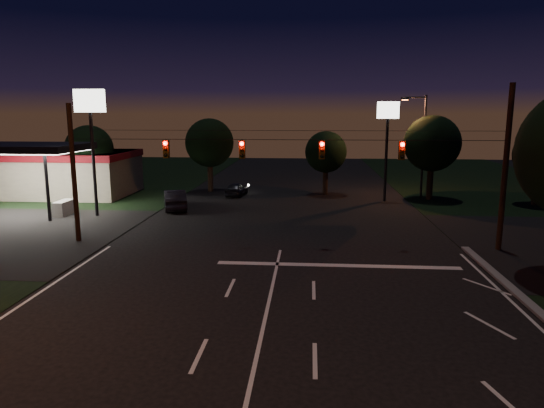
# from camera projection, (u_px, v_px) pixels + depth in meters

# --- Properties ---
(ground) EXTENTS (140.00, 140.00, 0.00)m
(ground) POSITION_uv_depth(u_px,v_px,m) (248.00, 395.00, 12.97)
(ground) COLOR black
(ground) RESTS_ON ground
(stop_bar) EXTENTS (12.00, 0.50, 0.01)m
(stop_bar) POSITION_uv_depth(u_px,v_px,m) (338.00, 265.00, 24.01)
(stop_bar) COLOR silver
(stop_bar) RESTS_ON ground
(utility_pole_right) EXTENTS (0.30, 0.30, 9.00)m
(utility_pole_right) POSITION_uv_depth(u_px,v_px,m) (498.00, 250.00, 26.74)
(utility_pole_right) COLOR black
(utility_pole_right) RESTS_ON ground
(utility_pole_left) EXTENTS (0.28, 0.28, 8.00)m
(utility_pole_left) POSITION_uv_depth(u_px,v_px,m) (79.00, 241.00, 28.60)
(utility_pole_left) COLOR black
(utility_pole_left) RESTS_ON ground
(signal_span) EXTENTS (24.00, 0.40, 1.56)m
(signal_span) POSITION_uv_depth(u_px,v_px,m) (282.00, 149.00, 26.62)
(signal_span) COLOR black
(signal_span) RESTS_ON ground
(gas_station) EXTENTS (14.20, 16.10, 5.25)m
(gas_station) POSITION_uv_depth(u_px,v_px,m) (52.00, 170.00, 44.00)
(gas_station) COLOR gray
(gas_station) RESTS_ON ground
(pole_sign_left_near) EXTENTS (2.20, 0.30, 9.10)m
(pole_sign_left_near) POSITION_uv_depth(u_px,v_px,m) (91.00, 120.00, 34.33)
(pole_sign_left_near) COLOR black
(pole_sign_left_near) RESTS_ON ground
(pole_sign_right) EXTENTS (1.80, 0.30, 8.40)m
(pole_sign_right) POSITION_uv_depth(u_px,v_px,m) (387.00, 128.00, 40.61)
(pole_sign_right) COLOR black
(pole_sign_right) RESTS_ON ground
(street_light_right_far) EXTENTS (2.20, 0.35, 9.00)m
(street_light_right_far) POSITION_uv_depth(u_px,v_px,m) (421.00, 139.00, 42.50)
(street_light_right_far) COLOR black
(street_light_right_far) RESTS_ON ground
(tree_far_a) EXTENTS (4.20, 4.20, 6.42)m
(tree_far_a) POSITION_uv_depth(u_px,v_px,m) (90.00, 150.00, 43.09)
(tree_far_a) COLOR black
(tree_far_a) RESTS_ON ground
(tree_far_b) EXTENTS (4.60, 4.60, 6.98)m
(tree_far_b) POSITION_uv_depth(u_px,v_px,m) (210.00, 143.00, 46.18)
(tree_far_b) COLOR black
(tree_far_b) RESTS_ON ground
(tree_far_c) EXTENTS (3.80, 3.80, 5.86)m
(tree_far_c) POSITION_uv_depth(u_px,v_px,m) (326.00, 152.00, 44.46)
(tree_far_c) COLOR black
(tree_far_c) RESTS_ON ground
(tree_far_d) EXTENTS (4.80, 4.80, 7.30)m
(tree_far_d) POSITION_uv_depth(u_px,v_px,m) (432.00, 144.00, 41.67)
(tree_far_d) COLOR black
(tree_far_d) RESTS_ON ground
(tree_far_e) EXTENTS (4.00, 4.00, 6.18)m
(tree_far_e) POSITION_uv_depth(u_px,v_px,m) (538.00, 155.00, 39.20)
(tree_far_e) COLOR black
(tree_far_e) RESTS_ON ground
(car_oncoming_a) EXTENTS (1.90, 3.73, 1.22)m
(car_oncoming_a) POSITION_uv_depth(u_px,v_px,m) (237.00, 189.00, 44.38)
(car_oncoming_a) COLOR black
(car_oncoming_a) RESTS_ON ground
(car_oncoming_b) EXTENTS (3.03, 4.93, 1.53)m
(car_oncoming_b) POSITION_uv_depth(u_px,v_px,m) (175.00, 200.00, 38.05)
(car_oncoming_b) COLOR black
(car_oncoming_b) RESTS_ON ground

